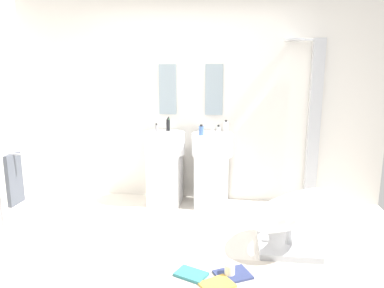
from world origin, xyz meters
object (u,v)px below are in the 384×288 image
(towel_rack, at_px, (12,181))
(magazine_teal, at_px, (191,274))
(soap_bottle_white, at_px, (226,127))
(soap_bottle_clear, at_px, (218,131))
(lounge_chair, at_px, (290,215))
(pedestal_sink_right, at_px, (212,166))
(magazine_ochre, at_px, (217,285))
(soap_bottle_black, at_px, (168,125))
(soap_bottle_green, at_px, (169,124))
(coffee_mug, at_px, (230,270))
(pedestal_sink_left, at_px, (165,165))
(soap_bottle_grey, at_px, (157,129))
(soap_bottle_blue, at_px, (201,130))
(magazine_navy, at_px, (233,275))
(shower_column, at_px, (313,120))

(towel_rack, bearing_deg, magazine_teal, -12.43)
(soap_bottle_white, bearing_deg, soap_bottle_clear, -114.35)
(lounge_chair, xyz_separation_m, towel_rack, (-2.66, -0.18, 0.28))
(pedestal_sink_right, bearing_deg, magazine_ochre, -84.22)
(soap_bottle_black, bearing_deg, soap_bottle_green, 48.75)
(coffee_mug, height_order, soap_bottle_black, soap_bottle_black)
(towel_rack, relative_size, soap_bottle_green, 5.36)
(pedestal_sink_left, bearing_deg, lounge_chair, -36.82)
(soap_bottle_grey, relative_size, soap_bottle_clear, 1.01)
(lounge_chair, distance_m, soap_bottle_blue, 1.45)
(soap_bottle_blue, bearing_deg, soap_bottle_black, 149.98)
(towel_rack, distance_m, soap_bottle_grey, 1.65)
(pedestal_sink_right, xyz_separation_m, magazine_teal, (-0.05, -1.63, -0.49))
(coffee_mug, height_order, soap_bottle_green, soap_bottle_green)
(magazine_navy, distance_m, soap_bottle_black, 2.15)
(magazine_navy, xyz_separation_m, magazine_teal, (-0.34, -0.04, 0.00))
(shower_column, height_order, soap_bottle_black, shower_column)
(lounge_chair, relative_size, soap_bottle_clear, 7.92)
(soap_bottle_green, height_order, soap_bottle_blue, soap_bottle_green)
(magazine_navy, relative_size, soap_bottle_green, 1.58)
(magazine_ochre, xyz_separation_m, coffee_mug, (0.09, 0.15, 0.04))
(towel_rack, height_order, soap_bottle_grey, soap_bottle_grey)
(magazine_navy, bearing_deg, soap_bottle_clear, 70.66)
(pedestal_sink_left, relative_size, coffee_mug, 9.69)
(lounge_chair, relative_size, soap_bottle_green, 5.76)
(shower_column, distance_m, magazine_teal, 2.46)
(magazine_ochre, height_order, magazine_teal, magazine_teal)
(pedestal_sink_right, xyz_separation_m, coffee_mug, (0.27, -1.60, -0.45))
(pedestal_sink_left, xyz_separation_m, towel_rack, (-1.25, -1.24, 0.12))
(pedestal_sink_left, distance_m, shower_column, 1.91)
(magazine_navy, xyz_separation_m, soap_bottle_blue, (-0.42, 1.45, 0.96))
(shower_column, bearing_deg, pedestal_sink_right, -171.23)
(lounge_chair, xyz_separation_m, soap_bottle_blue, (-0.93, 0.91, 0.63))
(shower_column, xyz_separation_m, magazine_teal, (-1.26, -1.82, -1.06))
(soap_bottle_white, distance_m, soap_bottle_blue, 0.33)
(soap_bottle_black, bearing_deg, pedestal_sink_left, -101.12)
(shower_column, height_order, soap_bottle_green, shower_column)
(magazine_ochre, xyz_separation_m, magazine_teal, (-0.22, 0.12, 0.00))
(magazine_teal, distance_m, soap_bottle_clear, 1.77)
(soap_bottle_green, bearing_deg, soap_bottle_blue, -30.91)
(magazine_teal, xyz_separation_m, coffee_mug, (0.32, 0.04, 0.04))
(shower_column, relative_size, magazine_navy, 7.30)
(magazine_ochre, height_order, soap_bottle_clear, soap_bottle_clear)
(magazine_navy, height_order, magazine_teal, magazine_teal)
(pedestal_sink_right, bearing_deg, soap_bottle_green, 167.21)
(pedestal_sink_right, height_order, soap_bottle_blue, soap_bottle_blue)
(towel_rack, height_order, soap_bottle_black, soap_bottle_black)
(pedestal_sink_left, height_order, soap_bottle_clear, soap_bottle_clear)
(magazine_teal, bearing_deg, soap_bottle_grey, 135.43)
(pedestal_sink_right, xyz_separation_m, towel_rack, (-1.84, -1.24, 0.12))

